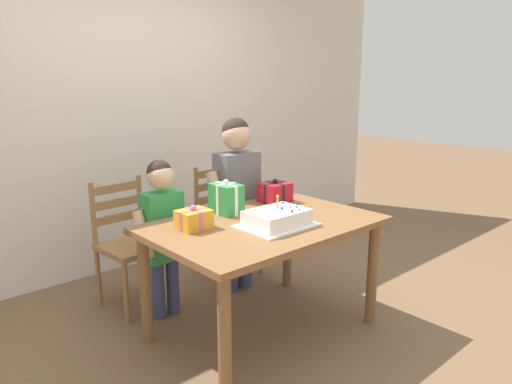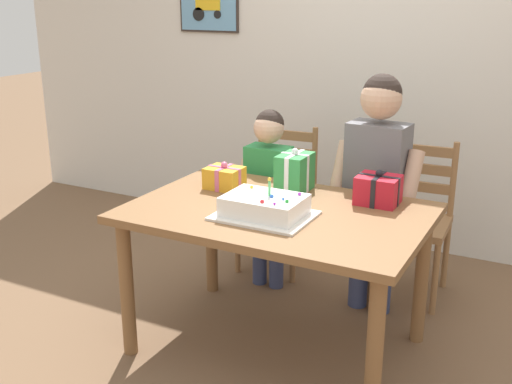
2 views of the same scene
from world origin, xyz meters
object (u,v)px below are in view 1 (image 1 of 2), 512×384
at_px(gift_box_beside_cake, 194,219).
at_px(child_younger, 163,224).
at_px(child_older, 237,188).
at_px(birthday_cake, 277,219).
at_px(gift_box_red_large, 275,192).
at_px(chair_right, 226,220).
at_px(gift_box_corner_small, 226,199).
at_px(chair_left, 130,243).
at_px(dining_table, 264,236).

distance_m(gift_box_beside_cake, child_younger, 0.46).
distance_m(child_older, child_younger, 0.67).
height_order(birthday_cake, gift_box_red_large, birthday_cake).
height_order(birthday_cake, child_older, child_older).
xyz_separation_m(birthday_cake, child_younger, (-0.35, 0.74, -0.13)).
distance_m(gift_box_red_large, chair_right, 0.72).
height_order(gift_box_corner_small, chair_right, gift_box_corner_small).
relative_size(gift_box_beside_cake, child_older, 0.14).
height_order(gift_box_beside_cake, gift_box_corner_small, gift_box_corner_small).
bearing_deg(gift_box_beside_cake, chair_left, 93.11).
bearing_deg(chair_right, gift_box_red_large, -93.54).
relative_size(gift_box_beside_cake, gift_box_corner_small, 0.82).
relative_size(gift_box_corner_small, chair_right, 0.25).
bearing_deg(gift_box_corner_small, chair_right, 52.29).
bearing_deg(chair_left, birthday_cake, -67.80).
distance_m(chair_right, child_older, 0.50).
distance_m(gift_box_red_large, chair_left, 1.11).
xyz_separation_m(gift_box_beside_cake, chair_right, (0.84, 0.76, -0.34)).
xyz_separation_m(child_older, child_younger, (-0.65, 0.00, -0.15)).
height_order(gift_box_beside_cake, child_older, child_older).
relative_size(gift_box_red_large, gift_box_corner_small, 0.90).
height_order(birthday_cake, gift_box_beside_cake, birthday_cake).
distance_m(gift_box_corner_small, chair_left, 0.84).
relative_size(dining_table, child_younger, 1.28).
height_order(gift_box_red_large, gift_box_corner_small, gift_box_corner_small).
bearing_deg(gift_box_corner_small, child_younger, 134.89).
relative_size(chair_right, child_younger, 0.83).
bearing_deg(chair_right, dining_table, -114.97).
height_order(chair_left, chair_right, same).
bearing_deg(chair_left, dining_table, -64.78).
xyz_separation_m(birthday_cake, gift_box_beside_cake, (-0.39, 0.30, 0.01)).
distance_m(dining_table, chair_right, 1.05).
xyz_separation_m(chair_left, child_older, (0.74, -0.32, 0.35)).
bearing_deg(gift_box_corner_small, child_older, 41.45).
distance_m(birthday_cake, gift_box_beside_cake, 0.50).
height_order(gift_box_corner_small, child_younger, child_younger).
xyz_separation_m(gift_box_corner_small, chair_left, (-0.39, 0.63, -0.38)).
relative_size(gift_box_red_large, child_younger, 0.19).
bearing_deg(gift_box_beside_cake, dining_table, -23.94).
relative_size(gift_box_corner_small, child_younger, 0.21).
xyz_separation_m(birthday_cake, gift_box_red_large, (0.41, 0.43, 0.02)).
bearing_deg(gift_box_red_large, child_older, 108.57).
bearing_deg(child_older, chair_left, 156.25).
distance_m(chair_left, chair_right, 0.88).
distance_m(gift_box_beside_cake, gift_box_corner_small, 0.38).
xyz_separation_m(chair_right, child_older, (-0.14, -0.33, 0.35)).
xyz_separation_m(dining_table, birthday_cake, (-0.01, -0.12, 0.15)).
bearing_deg(chair_left, gift_box_red_large, -36.83).
relative_size(gift_box_beside_cake, chair_right, 0.21).
distance_m(gift_box_red_large, gift_box_beside_cake, 0.81).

